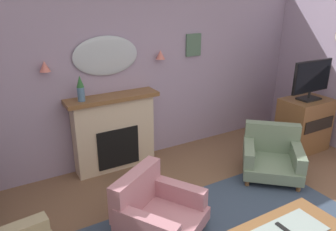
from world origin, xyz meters
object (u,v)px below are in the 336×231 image
(wall_sconce_left, at_px, (45,66))
(armchair_in_corner, at_px, (155,210))
(framed_picture, at_px, (193,45))
(armchair_by_coffee_table, at_px, (272,155))
(tv_remote, at_px, (283,228))
(fireplace, at_px, (114,133))
(wall_sconce_right, at_px, (160,55))
(tv_flatscreen, at_px, (312,79))
(wall_mirror, at_px, (106,56))
(tv_cabinet, at_px, (304,124))
(mantel_vase_centre, at_px, (80,88))

(wall_sconce_left, xyz_separation_m, armchair_in_corner, (0.68, -1.71, -1.35))
(framed_picture, xyz_separation_m, armchair_by_coffee_table, (0.42, -1.49, -1.44))
(tv_remote, height_order, armchair_in_corner, armchair_in_corner)
(wall_sconce_left, bearing_deg, fireplace, -6.16)
(wall_sconce_right, height_order, tv_flatscreen, wall_sconce_right)
(wall_sconce_right, xyz_separation_m, tv_flatscreen, (2.16, -1.12, -0.41))
(wall_mirror, xyz_separation_m, tv_flatscreen, (3.01, -1.17, -0.46))
(wall_mirror, xyz_separation_m, wall_sconce_left, (-0.85, -0.05, -0.05))
(wall_mirror, height_order, armchair_by_coffee_table, wall_mirror)
(wall_sconce_right, distance_m, tv_cabinet, 2.71)
(tv_remote, height_order, armchair_by_coffee_table, armchair_by_coffee_table)
(wall_sconce_right, bearing_deg, armchair_in_corner, -120.84)
(framed_picture, distance_m, tv_flatscreen, 1.99)
(tv_remote, relative_size, armchair_in_corner, 0.14)
(wall_mirror, height_order, tv_flatscreen, wall_mirror)
(wall_sconce_left, xyz_separation_m, tv_cabinet, (3.86, -1.10, -1.21))
(framed_picture, distance_m, tv_cabinet, 2.31)
(tv_remote, bearing_deg, armchair_in_corner, 128.68)
(wall_sconce_right, xyz_separation_m, framed_picture, (0.65, 0.06, 0.09))
(armchair_in_corner, bearing_deg, wall_sconce_right, 59.16)
(wall_sconce_left, relative_size, armchair_by_coffee_table, 0.12)
(armchair_by_coffee_table, distance_m, tv_cabinet, 1.15)
(mantel_vase_centre, xyz_separation_m, tv_remote, (1.10, -2.62, -0.89))
(wall_sconce_left, height_order, armchair_in_corner, wall_sconce_left)
(wall_mirror, relative_size, tv_cabinet, 1.07)
(tv_remote, distance_m, armchair_by_coffee_table, 1.84)
(tv_cabinet, bearing_deg, wall_mirror, 159.10)
(fireplace, distance_m, tv_flatscreen, 3.26)
(mantel_vase_centre, bearing_deg, framed_picture, 5.27)
(wall_sconce_left, bearing_deg, mantel_vase_centre, -16.70)
(tv_remote, bearing_deg, wall_mirror, 103.10)
(wall_sconce_left, distance_m, wall_sconce_right, 1.70)
(mantel_vase_centre, xyz_separation_m, wall_sconce_right, (1.30, 0.12, 0.32))
(armchair_in_corner, bearing_deg, mantel_vase_centre, 99.83)
(wall_mirror, bearing_deg, wall_sconce_right, -3.37)
(mantel_vase_centre, relative_size, armchair_by_coffee_table, 0.31)
(mantel_vase_centre, bearing_deg, tv_remote, -67.25)
(fireplace, distance_m, armchair_in_corner, 1.65)
(mantel_vase_centre, relative_size, tv_flatscreen, 0.42)
(framed_picture, xyz_separation_m, tv_remote, (-0.85, -2.80, -1.30))
(armchair_by_coffee_table, xyz_separation_m, tv_cabinet, (1.09, 0.33, 0.15))
(tv_remote, xyz_separation_m, armchair_in_corner, (-0.82, 1.03, -0.15))
(fireplace, height_order, mantel_vase_centre, mantel_vase_centre)
(wall_sconce_left, distance_m, tv_remote, 3.35)
(wall_sconce_left, xyz_separation_m, tv_flatscreen, (3.86, -1.12, -0.41))
(wall_sconce_right, height_order, armchair_in_corner, wall_sconce_right)
(wall_sconce_left, bearing_deg, wall_sconce_right, 0.00)
(armchair_in_corner, bearing_deg, tv_cabinet, 10.90)
(wall_sconce_right, bearing_deg, tv_remote, -94.17)
(wall_mirror, xyz_separation_m, tv_cabinet, (3.01, -1.15, -1.26))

